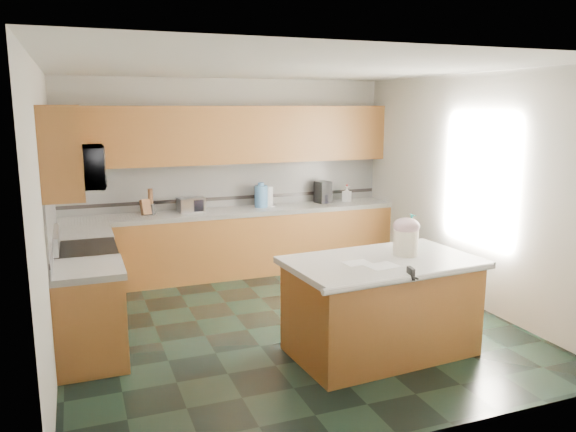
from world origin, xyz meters
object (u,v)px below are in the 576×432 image
treat_jar (406,242)px  toaster_oven (191,205)px  island_top (382,262)px  coffee_maker (323,192)px  soap_bottle_island (411,230)px  island_base (381,309)px  knife_block (145,207)px

treat_jar → toaster_oven: 3.31m
island_top → treat_jar: size_ratio=7.18×
toaster_oven → coffee_maker: bearing=-4.7°
island_top → soap_bottle_island: 0.65m
island_base → soap_bottle_island: 0.90m
island_top → knife_block: bearing=116.5°
island_base → toaster_oven: (-1.19, 3.03, 0.59)m
toaster_oven → coffee_maker: 1.97m
coffee_maker → treat_jar: bearing=-112.5°
treat_jar → knife_block: (-2.07, 2.97, -0.02)m
knife_block → toaster_oven: 0.60m
soap_bottle_island → knife_block: bearing=126.5°
island_base → island_top: size_ratio=0.94×
soap_bottle_island → knife_block: (-2.31, 2.70, -0.06)m
treat_jar → toaster_oven: treat_jar is taller
knife_block → coffee_maker: (2.57, 0.03, 0.06)m
soap_bottle_island → toaster_oven: 3.19m
island_base → knife_block: size_ratio=8.16×
island_top → treat_jar: treat_jar is taller
soap_bottle_island → coffee_maker: soap_bottle_island is taller
knife_block → toaster_oven: size_ratio=0.60×
island_top → coffee_maker: coffee_maker is taller
treat_jar → toaster_oven: (-1.47, 2.97, -0.02)m
knife_block → coffee_maker: bearing=-14.1°
treat_jar → knife_block: bearing=114.6°
treat_jar → knife_block: treat_jar is taller
treat_jar → coffee_maker: 3.04m
treat_jar → coffee_maker: (0.49, 3.00, 0.04)m
island_top → toaster_oven: 3.25m
island_base → knife_block: bearing=116.5°
toaster_oven → soap_bottle_island: bearing=-63.3°
island_top → toaster_oven: (-1.19, 3.03, 0.13)m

